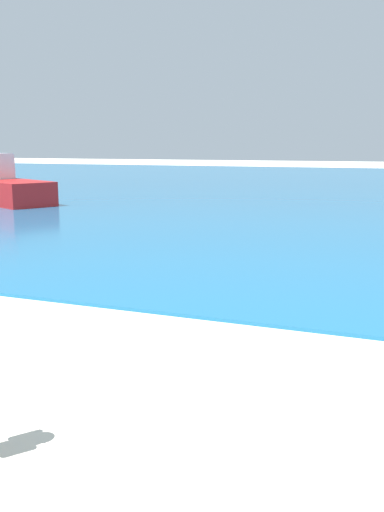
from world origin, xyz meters
name	(u,v)px	position (x,y,z in m)	size (l,w,h in m)	color
water	(374,187)	(0.00, 41.43, 0.03)	(160.00, 60.00, 0.06)	#1E6B9E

